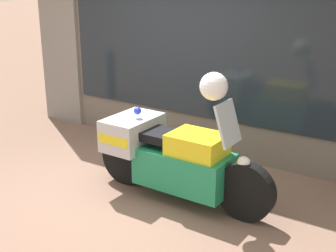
{
  "coord_description": "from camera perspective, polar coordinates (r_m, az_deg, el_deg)",
  "views": [
    {
      "loc": [
        3.4,
        -3.85,
        2.57
      ],
      "look_at": [
        0.33,
        0.86,
        0.67
      ],
      "focal_mm": 50.0,
      "sensor_mm": 36.0,
      "label": 1
    }
  ],
  "objects": [
    {
      "name": "ground_plane",
      "position": [
        5.74,
        -7.53,
        -8.08
      ],
      "size": [
        60.0,
        60.0,
        0.0
      ],
      "primitive_type": "plane",
      "color": "#7A5B4C"
    },
    {
      "name": "paramedic_motorcycle",
      "position": [
        5.41,
        0.33,
        -3.6
      ],
      "size": [
        2.28,
        0.75,
        1.26
      ],
      "rotation": [
        0.0,
        0.0,
        -0.01
      ],
      "color": "black",
      "rests_on": "ground"
    },
    {
      "name": "window_display",
      "position": [
        6.95,
        5.33,
        1.15
      ],
      "size": [
        4.48,
        0.3,
        2.06
      ],
      "color": "slate",
      "rests_on": "ground"
    },
    {
      "name": "white_helmet",
      "position": [
        4.87,
        5.6,
        4.84
      ],
      "size": [
        0.3,
        0.3,
        0.3
      ],
      "primitive_type": "sphere",
      "color": "white",
      "rests_on": "paramedic_motorcycle"
    },
    {
      "name": "shop_building",
      "position": [
        7.01,
        0.25,
        11.72
      ],
      "size": [
        5.75,
        0.55,
        3.43
      ],
      "color": "#6B6056",
      "rests_on": "ground"
    }
  ]
}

